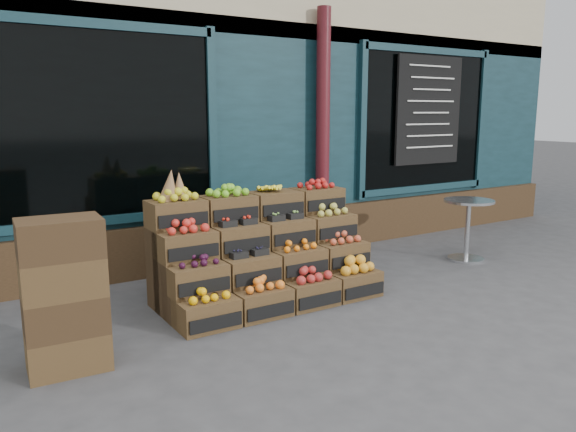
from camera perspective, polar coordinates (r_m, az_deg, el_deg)
ground at (r=5.47m, az=5.79°, el=-9.74°), size 60.00×60.00×0.00m
shop_facade at (r=9.68m, az=-13.46°, el=13.32°), size 12.00×6.24×4.80m
crate_display at (r=5.73m, az=-2.60°, el=-4.31°), size 2.18×1.07×1.36m
spare_crates at (r=4.45m, az=-21.78°, el=-7.51°), size 0.60×0.43×1.15m
bistro_table at (r=7.52m, az=17.80°, el=-0.65°), size 0.63×0.63×0.79m
shopkeeper at (r=7.14m, az=-15.31°, el=3.92°), size 0.85×0.60×2.22m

